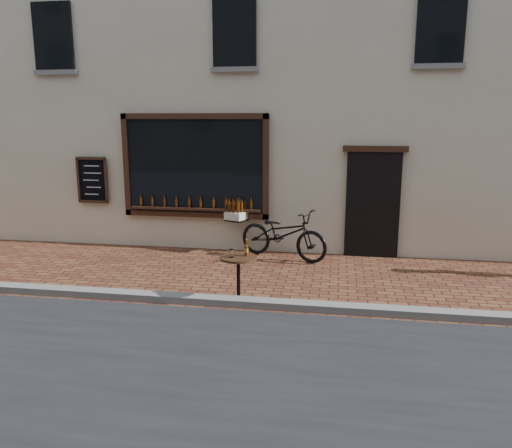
# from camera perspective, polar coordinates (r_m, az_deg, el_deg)

# --- Properties ---
(ground) EXTENTS (90.00, 90.00, 0.00)m
(ground) POSITION_cam_1_polar(r_m,az_deg,el_deg) (7.67, -0.18, -9.98)
(ground) COLOR #4F2619
(ground) RESTS_ON ground
(kerb) EXTENTS (90.00, 0.25, 0.12)m
(kerb) POSITION_cam_1_polar(r_m,az_deg,el_deg) (7.83, 0.07, -9.03)
(kerb) COLOR slate
(kerb) RESTS_ON ground
(shop_building) EXTENTS (28.00, 6.20, 10.00)m
(shop_building) POSITION_cam_1_polar(r_m,az_deg,el_deg) (13.72, 4.71, 20.91)
(shop_building) COLOR beige
(shop_building) RESTS_ON ground
(cargo_bicycle) EXTENTS (2.36, 1.45, 1.12)m
(cargo_bicycle) POSITION_cam_1_polar(r_m,az_deg,el_deg) (10.36, 2.94, -1.05)
(cargo_bicycle) COLOR black
(cargo_bicycle) RESTS_ON ground
(bistro_table) EXTENTS (0.59, 0.59, 1.01)m
(bistro_table) POSITION_cam_1_polar(r_m,az_deg,el_deg) (7.87, -2.00, -5.24)
(bistro_table) COLOR black
(bistro_table) RESTS_ON ground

